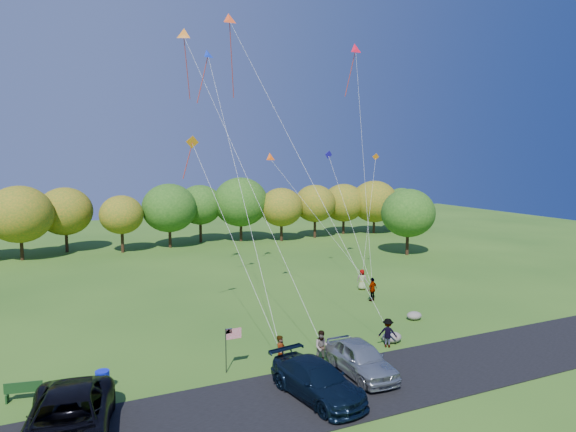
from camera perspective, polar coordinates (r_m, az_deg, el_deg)
name	(u,v)px	position (r m, az deg, el deg)	size (l,w,h in m)	color
ground	(303,360)	(28.98, 1.63, -15.74)	(140.00, 140.00, 0.00)	#2D5919
asphalt_lane	(340,390)	(25.75, 5.81, -18.69)	(44.00, 6.00, 0.06)	black
treeline	(135,211)	(61.51, -16.66, 0.56)	(75.15, 27.90, 8.66)	#3B2615
minivan_dark	(67,422)	(22.61, -23.33, -20.24)	(3.16, 6.86, 1.91)	black
minivan_navy	(317,380)	(24.63, 3.27, -17.77)	(2.24, 5.51, 1.60)	black
minivan_silver	(361,358)	(27.10, 8.09, -15.39)	(1.99, 4.93, 1.68)	#A4ABAF
flyer_a	(281,353)	(27.30, -0.80, -15.03)	(0.69, 0.46, 1.90)	#4C4C59
flyer_b	(322,347)	(28.32, 3.81, -14.34)	(0.88, 0.68, 1.81)	#4C4C59
flyer_c	(388,333)	(31.06, 11.03, -12.62)	(1.10, 0.63, 1.70)	#4C4C59
flyer_d	(372,289)	(40.16, 9.37, -8.04)	(1.07, 0.44, 1.82)	#4C4C59
flyer_e	(362,280)	(43.34, 8.22, -7.00)	(0.83, 0.54, 1.71)	#4C4C59
park_bench	(24,390)	(27.35, -27.32, -16.83)	(1.61, 0.55, 0.90)	#143715
trash_barrel	(103,381)	(26.93, -19.90, -16.83)	(0.65, 0.65, 0.97)	#0D1DD0
flag_assembly	(230,339)	(27.10, -6.41, -13.46)	(0.87, 0.56, 2.34)	black
boulder_near	(392,337)	(32.00, 11.45, -13.07)	(1.24, 0.97, 0.62)	gray
boulder_far	(414,316)	(36.48, 13.84, -10.70)	(1.06, 0.88, 0.55)	gray
kites_aloft	(257,62)	(40.58, -3.47, 16.73)	(18.67, 8.97, 11.06)	#FF4D1C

